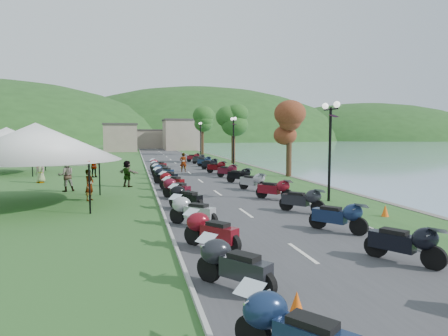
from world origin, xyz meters
TOP-DOWN VIEW (x-y plane):
  - road at (0.00, 40.00)m, footprint 7.00×120.00m
  - hills_backdrop at (0.00, 200.00)m, footprint 360.00×120.00m
  - far_building at (-2.00, 85.00)m, footprint 18.00×16.00m
  - moto_row_left at (-2.54, 17.25)m, footprint 2.60×40.19m
  - moto_row_right at (2.33, 26.04)m, footprint 2.60×44.26m
  - vendor_tent_main at (-9.28, 20.09)m, footprint 5.30×5.30m
  - vendor_tent_side at (-15.18, 36.52)m, footprint 4.93×4.93m
  - tree_lakeside at (7.43, 29.42)m, footprint 2.29×2.29m
  - pedestrian_a at (-7.01, 20.97)m, footprint 0.66×0.73m
  - pedestrian_b at (-8.71, 24.72)m, footprint 1.05×0.78m
  - traffic_cone_near at (-1.78, 6.26)m, footprint 0.34×0.34m

SIDE VIEW (x-z plane):
  - hills_backdrop at x=0.00m, z-range -38.00..38.00m
  - pedestrian_a at x=-7.01m, z-range -0.81..0.81m
  - pedestrian_b at x=-8.71m, z-range -0.96..0.96m
  - road at x=0.00m, z-range 0.00..0.02m
  - traffic_cone_near at x=-1.78m, z-range 0.00..0.52m
  - moto_row_left at x=-2.54m, z-range 0.00..1.10m
  - moto_row_right at x=2.33m, z-range 0.00..1.10m
  - vendor_tent_main at x=-9.28m, z-range 0.00..4.00m
  - vendor_tent_side at x=-15.18m, z-range 0.00..4.00m
  - far_building at x=-2.00m, z-range 0.00..5.00m
  - tree_lakeside at x=7.43m, z-range 0.00..6.36m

